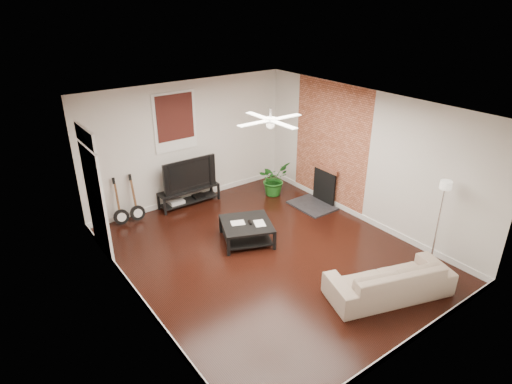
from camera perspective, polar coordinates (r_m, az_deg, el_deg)
room at (r=7.60m, az=1.78°, el=0.68°), size 5.01×6.01×2.81m
brick_accent at (r=9.85m, az=9.73°, el=6.10°), size 0.02×2.20×2.80m
fireplace at (r=10.00m, az=8.18°, el=0.71°), size 0.80×1.10×0.92m
window_back at (r=9.66m, az=-10.61°, el=9.08°), size 1.00×0.06×1.30m
door_left at (r=8.25m, az=-20.37°, el=-0.07°), size 0.08×1.00×2.50m
tv_stand at (r=10.16m, az=-8.78°, el=-0.55°), size 1.44×0.38×0.40m
tv at (r=9.95m, az=-9.05°, el=2.47°), size 1.29×0.17×0.74m
coffee_table at (r=8.59m, az=-1.24°, el=-5.25°), size 1.24×1.24×0.40m
sofa at (r=7.44m, az=17.15°, el=-10.91°), size 2.17×1.38×0.59m
floor_lamp at (r=8.22m, az=22.86°, el=-3.90°), size 0.34×0.34×1.65m
potted_plant at (r=10.46m, az=2.32°, el=1.75°), size 0.87×0.80×0.81m
guitar_left at (r=9.45m, az=-17.58°, el=-1.35°), size 0.36×0.28×1.04m
guitar_right at (r=9.52m, az=-15.55°, el=-0.88°), size 0.34×0.25×1.04m
ceiling_fan at (r=7.19m, az=1.91°, el=9.44°), size 1.24×1.24×0.32m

